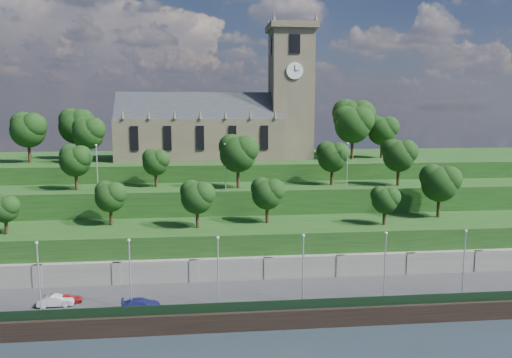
{
  "coord_description": "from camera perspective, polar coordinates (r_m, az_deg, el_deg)",
  "views": [
    {
      "loc": [
        -3.5,
        -53.31,
        25.03
      ],
      "look_at": [
        5.35,
        30.0,
        13.05
      ],
      "focal_mm": 35.0,
      "sensor_mm": 36.0,
      "label": 1
    }
  ],
  "objects": [
    {
      "name": "trees_lower",
      "position": [
        73.75,
        2.78,
        -1.44
      ],
      "size": [
        68.5,
        8.7,
        8.33
      ],
      "color": "black",
      "rests_on": "embankment_lower"
    },
    {
      "name": "trees_hilltop",
      "position": [
        98.98,
        -1.53,
        6.36
      ],
      "size": [
        74.26,
        16.81,
        11.88
      ],
      "color": "black",
      "rests_on": "hilltop"
    },
    {
      "name": "car_right",
      "position": [
        60.7,
        -13.01,
        -13.72
      ],
      "size": [
        4.56,
        2.18,
        1.28
      ],
      "primitive_type": "imported",
      "rotation": [
        0.0,
        0.0,
        1.66
      ],
      "color": "navy",
      "rests_on": "promenade"
    },
    {
      "name": "church",
      "position": [
        99.41,
        -3.61,
        6.68
      ],
      "size": [
        38.6,
        12.35,
        27.6
      ],
      "color": "brown",
      "rests_on": "hilltop"
    },
    {
      "name": "retaining_wall",
      "position": [
        69.15,
        -2.88,
        -10.89
      ],
      "size": [
        160.0,
        2.1,
        5.0
      ],
      "color": "slate",
      "rests_on": "ground"
    },
    {
      "name": "car_middle",
      "position": [
        64.46,
        -21.9,
        -12.77
      ],
      "size": [
        4.15,
        1.7,
        1.34
      ],
      "primitive_type": "imported",
      "rotation": [
        0.0,
        0.0,
        1.64
      ],
      "color": "#AAAAAE",
      "rests_on": "promenade"
    },
    {
      "name": "embankment_lower",
      "position": [
        74.42,
        -3.15,
        -8.29
      ],
      "size": [
        160.0,
        12.0,
        8.0
      ],
      "primitive_type": "cube",
      "color": "#183C14",
      "rests_on": "ground"
    },
    {
      "name": "lamp_posts_promenade",
      "position": [
        58.72,
        -4.36,
        -9.94
      ],
      "size": [
        60.36,
        0.36,
        8.43
      ],
      "color": "#B2B2B7",
      "rests_on": "promenade"
    },
    {
      "name": "lamp_posts_upper",
      "position": [
        79.86,
        -3.51,
        1.87
      ],
      "size": [
        40.36,
        0.36,
        7.45
      ],
      "color": "#B2B2B7",
      "rests_on": "embankment_upper"
    },
    {
      "name": "trees_upper",
      "position": [
        81.99,
        -0.07,
        2.75
      ],
      "size": [
        58.52,
        8.09,
        8.86
      ],
      "color": "black",
      "rests_on": "embankment_upper"
    },
    {
      "name": "quay_wall",
      "position": [
        58.49,
        -2.18,
        -16.02
      ],
      "size": [
        160.0,
        0.5,
        2.2
      ],
      "primitive_type": "cube",
      "color": "black",
      "rests_on": "ground"
    },
    {
      "name": "embankment_upper",
      "position": [
        84.55,
        -3.55,
        -4.88
      ],
      "size": [
        160.0,
        10.0,
        12.0
      ],
      "primitive_type": "cube",
      "color": "#183C14",
      "rests_on": "ground"
    },
    {
      "name": "ground",
      "position": [
        58.99,
        -2.18,
        -16.97
      ],
      "size": [
        320.0,
        320.0,
        0.0
      ],
      "primitive_type": "plane",
      "color": "#1C262D",
      "rests_on": "ground"
    },
    {
      "name": "fence",
      "position": [
        58.49,
        -2.24,
        -14.42
      ],
      "size": [
        160.0,
        0.1,
        1.2
      ],
      "primitive_type": "cube",
      "color": "black",
      "rests_on": "promenade"
    },
    {
      "name": "hilltop",
      "position": [
        104.84,
        -4.06,
        -1.51
      ],
      "size": [
        160.0,
        32.0,
        15.0
      ],
      "primitive_type": "cube",
      "color": "#183C14",
      "rests_on": "ground"
    },
    {
      "name": "promenade",
      "position": [
        64.08,
        -2.56,
        -13.89
      ],
      "size": [
        160.0,
        12.0,
        2.0
      ],
      "primitive_type": "cube",
      "color": "#2D2D30",
      "rests_on": "ground"
    },
    {
      "name": "car_left",
      "position": [
        64.8,
        -20.72,
        -12.69
      ],
      "size": [
        3.59,
        2.19,
        1.14
      ],
      "primitive_type": "imported",
      "rotation": [
        0.0,
        0.0,
        1.84
      ],
      "color": "maroon",
      "rests_on": "promenade"
    }
  ]
}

